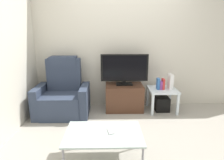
{
  "coord_description": "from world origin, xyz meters",
  "views": [
    {
      "loc": [
        -0.38,
        -2.84,
        1.56
      ],
      "look_at": [
        -0.31,
        0.5,
        0.7
      ],
      "focal_mm": 30.86,
      "sensor_mm": 36.0,
      "label": 1
    }
  ],
  "objects": [
    {
      "name": "television",
      "position": [
        -0.06,
        0.84,
        0.83
      ],
      "size": [
        0.92,
        0.2,
        0.61
      ],
      "color": "black",
      "rests_on": "tv_stand"
    },
    {
      "name": "wall_side",
      "position": [
        -1.88,
        0.0,
        1.3
      ],
      "size": [
        0.06,
        4.48,
        2.6
      ],
      "primitive_type": "cube",
      "color": "beige",
      "rests_on": "ground"
    },
    {
      "name": "coffee_table",
      "position": [
        -0.43,
        -0.8,
        0.37
      ],
      "size": [
        0.9,
        0.6,
        0.4
      ],
      "color": "#B2C6C1",
      "rests_on": "ground"
    },
    {
      "name": "wall_back",
      "position": [
        0.0,
        1.13,
        1.3
      ],
      "size": [
        6.4,
        0.06,
        2.6
      ],
      "primitive_type": "cube",
      "color": "beige",
      "rests_on": "ground"
    },
    {
      "name": "ground_plane",
      "position": [
        0.0,
        0.0,
        0.0
      ],
      "size": [
        6.4,
        6.4,
        0.0
      ],
      "primitive_type": "plane",
      "color": "#9E998E"
    },
    {
      "name": "subwoofer_box",
      "position": [
        0.69,
        0.75,
        0.14
      ],
      "size": [
        0.27,
        0.27,
        0.27
      ],
      "primitive_type": "cube",
      "color": "black",
      "rests_on": "ground"
    },
    {
      "name": "game_console",
      "position": [
        0.84,
        0.76,
        0.6
      ],
      "size": [
        0.07,
        0.2,
        0.29
      ],
      "primitive_type": "cube",
      "color": "white",
      "rests_on": "side_table"
    },
    {
      "name": "book_middle",
      "position": [
        0.65,
        0.73,
        0.53
      ],
      "size": [
        0.04,
        0.11,
        0.16
      ],
      "primitive_type": "cube",
      "color": "purple",
      "rests_on": "side_table"
    },
    {
      "name": "book_rightmost",
      "position": [
        0.69,
        0.73,
        0.55
      ],
      "size": [
        0.04,
        0.13,
        0.21
      ],
      "primitive_type": "cube",
      "color": "red",
      "rests_on": "side_table"
    },
    {
      "name": "recliner_armchair",
      "position": [
        -1.24,
        0.66,
        0.37
      ],
      "size": [
        0.98,
        0.78,
        1.08
      ],
      "rotation": [
        0.0,
        0.0,
        -0.18
      ],
      "color": "#2D384C",
      "rests_on": "ground"
    },
    {
      "name": "side_table",
      "position": [
        0.69,
        0.75,
        0.38
      ],
      "size": [
        0.54,
        0.54,
        0.45
      ],
      "color": "silver",
      "rests_on": "ground"
    },
    {
      "name": "tv_stand",
      "position": [
        -0.06,
        0.82,
        0.26
      ],
      "size": [
        0.74,
        0.49,
        0.51
      ],
      "color": "#4C2D1E",
      "rests_on": "ground"
    },
    {
      "name": "book_leftmost",
      "position": [
        0.59,
        0.73,
        0.56
      ],
      "size": [
        0.05,
        0.11,
        0.22
      ],
      "primitive_type": "cube",
      "color": "#3366B2",
      "rests_on": "side_table"
    },
    {
      "name": "cell_phone",
      "position": [
        -0.35,
        -0.77,
        0.4
      ],
      "size": [
        0.09,
        0.16,
        0.01
      ],
      "primitive_type": "cube",
      "rotation": [
        0.0,
        0.0,
        0.17
      ],
      "color": "#B7B7BC",
      "rests_on": "coffee_table"
    }
  ]
}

